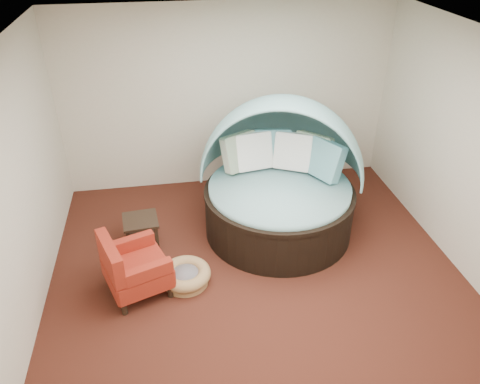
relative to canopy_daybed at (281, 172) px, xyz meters
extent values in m
plane|color=#4D2216|center=(-0.50, -1.07, -0.86)|extent=(5.00, 5.00, 0.00)
plane|color=beige|center=(-0.50, 1.43, 0.54)|extent=(5.00, 0.00, 5.00)
plane|color=beige|center=(-0.50, -3.57, 0.54)|extent=(5.00, 0.00, 5.00)
plane|color=beige|center=(-3.00, -1.07, 0.54)|extent=(0.00, 5.00, 5.00)
plane|color=beige|center=(2.00, -1.07, 0.54)|extent=(0.00, 5.00, 5.00)
plane|color=white|center=(-0.50, -1.07, 1.94)|extent=(5.00, 5.00, 0.00)
cylinder|color=black|center=(-0.04, -0.12, -0.55)|extent=(2.50, 2.50, 0.61)
cylinder|color=black|center=(-0.04, -0.12, -0.23)|extent=(2.52, 2.52, 0.06)
cylinder|color=#9AD8D1|center=(-0.04, -0.12, -0.18)|extent=(2.36, 2.36, 0.13)
cube|color=#3A6D4D|center=(-0.48, 0.39, 0.15)|extent=(0.59, 0.49, 0.53)
cube|color=white|center=(-0.30, 0.38, 0.15)|extent=(0.55, 0.37, 0.53)
cube|color=#66A9B2|center=(-0.01, 0.44, 0.15)|extent=(0.55, 0.36, 0.53)
cube|color=white|center=(0.24, 0.28, 0.15)|extent=(0.59, 0.49, 0.53)
cube|color=#3A6D4D|center=(0.49, 0.22, 0.15)|extent=(0.57, 0.56, 0.53)
cube|color=#66A9B2|center=(0.60, -0.03, 0.15)|extent=(0.49, 0.59, 0.53)
cylinder|color=olive|center=(-1.38, -0.98, -0.83)|extent=(0.55, 0.55, 0.06)
torus|color=olive|center=(-1.38, -0.98, -0.72)|extent=(0.63, 0.63, 0.16)
cylinder|color=slate|center=(-1.38, -0.98, -0.74)|extent=(0.37, 0.37, 0.09)
cylinder|color=black|center=(-2.08, -1.37, -0.78)|extent=(0.08, 0.08, 0.16)
cylinder|color=black|center=(-2.27, -0.86, -0.78)|extent=(0.08, 0.08, 0.16)
cylinder|color=black|center=(-1.57, -1.18, -0.78)|extent=(0.08, 0.08, 0.16)
cylinder|color=black|center=(-1.76, -0.67, -0.78)|extent=(0.08, 0.08, 0.16)
cube|color=maroon|center=(-1.92, -1.02, -0.57)|extent=(0.88, 0.88, 0.24)
cube|color=maroon|center=(-2.18, -1.11, -0.26)|extent=(0.35, 0.69, 0.40)
cube|color=maroon|center=(-1.78, -1.28, -0.37)|extent=(0.55, 0.29, 0.16)
cube|color=maroon|center=(-1.98, -0.73, -0.37)|extent=(0.55, 0.29, 0.16)
cube|color=black|center=(-1.89, -0.16, -0.45)|extent=(0.48, 0.48, 0.04)
cube|color=black|center=(-1.89, -0.16, -0.75)|extent=(0.42, 0.42, 0.03)
cube|color=black|center=(-2.05, -0.35, -0.66)|extent=(0.05, 0.05, 0.39)
cube|color=black|center=(-2.08, 0.00, -0.66)|extent=(0.05, 0.05, 0.39)
cube|color=black|center=(-1.70, -0.32, -0.66)|extent=(0.05, 0.05, 0.39)
cube|color=black|center=(-1.73, 0.04, -0.66)|extent=(0.05, 0.05, 0.39)
camera|label=1|loc=(-1.44, -5.27, 3.03)|focal=35.00mm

